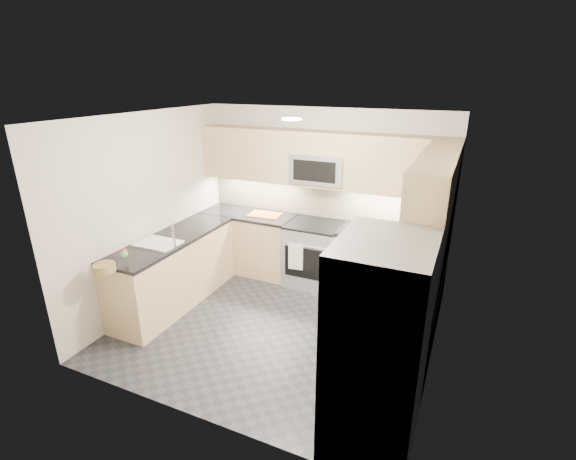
# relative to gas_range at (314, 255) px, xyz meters

# --- Properties ---
(floor) EXTENTS (3.60, 3.20, 0.00)m
(floor) POSITION_rel_gas_range_xyz_m (0.00, -1.28, -0.46)
(floor) COLOR #242429
(floor) RESTS_ON ground
(ceiling) EXTENTS (3.60, 3.20, 0.02)m
(ceiling) POSITION_rel_gas_range_xyz_m (0.00, -1.28, 2.04)
(ceiling) COLOR beige
(ceiling) RESTS_ON wall_back
(wall_back) EXTENTS (3.60, 0.02, 2.50)m
(wall_back) POSITION_rel_gas_range_xyz_m (0.00, 0.32, 0.79)
(wall_back) COLOR #BCB3A4
(wall_back) RESTS_ON floor
(wall_front) EXTENTS (3.60, 0.02, 2.50)m
(wall_front) POSITION_rel_gas_range_xyz_m (0.00, -2.88, 0.79)
(wall_front) COLOR #BCB3A4
(wall_front) RESTS_ON floor
(wall_left) EXTENTS (0.02, 3.20, 2.50)m
(wall_left) POSITION_rel_gas_range_xyz_m (-1.80, -1.28, 0.79)
(wall_left) COLOR #BCB3A4
(wall_left) RESTS_ON floor
(wall_right) EXTENTS (0.02, 3.20, 2.50)m
(wall_right) POSITION_rel_gas_range_xyz_m (1.80, -1.28, 0.79)
(wall_right) COLOR #BCB3A4
(wall_right) RESTS_ON floor
(base_cab_back_left) EXTENTS (1.42, 0.60, 0.90)m
(base_cab_back_left) POSITION_rel_gas_range_xyz_m (-1.09, 0.02, -0.01)
(base_cab_back_left) COLOR tan
(base_cab_back_left) RESTS_ON floor
(base_cab_back_right) EXTENTS (1.42, 0.60, 0.90)m
(base_cab_back_right) POSITION_rel_gas_range_xyz_m (1.09, 0.02, -0.01)
(base_cab_back_right) COLOR tan
(base_cab_back_right) RESTS_ON floor
(base_cab_right) EXTENTS (0.60, 1.70, 0.90)m
(base_cab_right) POSITION_rel_gas_range_xyz_m (1.50, -1.12, -0.01)
(base_cab_right) COLOR tan
(base_cab_right) RESTS_ON floor
(base_cab_peninsula) EXTENTS (0.60, 2.00, 0.90)m
(base_cab_peninsula) POSITION_rel_gas_range_xyz_m (-1.50, -1.28, -0.01)
(base_cab_peninsula) COLOR tan
(base_cab_peninsula) RESTS_ON floor
(countertop_back_left) EXTENTS (1.42, 0.63, 0.04)m
(countertop_back_left) POSITION_rel_gas_range_xyz_m (-1.09, 0.02, 0.47)
(countertop_back_left) COLOR black
(countertop_back_left) RESTS_ON base_cab_back_left
(countertop_back_right) EXTENTS (1.42, 0.63, 0.04)m
(countertop_back_right) POSITION_rel_gas_range_xyz_m (1.09, 0.02, 0.47)
(countertop_back_right) COLOR black
(countertop_back_right) RESTS_ON base_cab_back_right
(countertop_right) EXTENTS (0.63, 1.70, 0.04)m
(countertop_right) POSITION_rel_gas_range_xyz_m (1.50, -1.12, 0.47)
(countertop_right) COLOR black
(countertop_right) RESTS_ON base_cab_right
(countertop_peninsula) EXTENTS (0.63, 2.00, 0.04)m
(countertop_peninsula) POSITION_rel_gas_range_xyz_m (-1.50, -1.28, 0.47)
(countertop_peninsula) COLOR black
(countertop_peninsula) RESTS_ON base_cab_peninsula
(upper_cab_back) EXTENTS (3.60, 0.35, 0.75)m
(upper_cab_back) POSITION_rel_gas_range_xyz_m (0.00, 0.15, 1.37)
(upper_cab_back) COLOR tan
(upper_cab_back) RESTS_ON wall_back
(upper_cab_right) EXTENTS (0.35, 1.95, 0.75)m
(upper_cab_right) POSITION_rel_gas_range_xyz_m (1.62, -1.00, 1.37)
(upper_cab_right) COLOR tan
(upper_cab_right) RESTS_ON wall_right
(backsplash_back) EXTENTS (3.60, 0.01, 0.51)m
(backsplash_back) POSITION_rel_gas_range_xyz_m (0.00, 0.32, 0.74)
(backsplash_back) COLOR #C2AC8C
(backsplash_back) RESTS_ON wall_back
(backsplash_right) EXTENTS (0.01, 2.30, 0.51)m
(backsplash_right) POSITION_rel_gas_range_xyz_m (1.80, -0.82, 0.74)
(backsplash_right) COLOR #C2AC8C
(backsplash_right) RESTS_ON wall_right
(gas_range) EXTENTS (0.76, 0.65, 0.91)m
(gas_range) POSITION_rel_gas_range_xyz_m (0.00, 0.00, 0.00)
(gas_range) COLOR #A9ACB2
(gas_range) RESTS_ON floor
(range_cooktop) EXTENTS (0.76, 0.65, 0.03)m
(range_cooktop) POSITION_rel_gas_range_xyz_m (0.00, 0.00, 0.46)
(range_cooktop) COLOR black
(range_cooktop) RESTS_ON gas_range
(oven_door_glass) EXTENTS (0.62, 0.02, 0.45)m
(oven_door_glass) POSITION_rel_gas_range_xyz_m (0.00, -0.33, -0.01)
(oven_door_glass) COLOR black
(oven_door_glass) RESTS_ON gas_range
(oven_handle) EXTENTS (0.60, 0.02, 0.02)m
(oven_handle) POSITION_rel_gas_range_xyz_m (0.00, -0.35, 0.26)
(oven_handle) COLOR #B2B5BA
(oven_handle) RESTS_ON gas_range
(microwave) EXTENTS (0.76, 0.40, 0.40)m
(microwave) POSITION_rel_gas_range_xyz_m (0.00, 0.12, 1.24)
(microwave) COLOR gray
(microwave) RESTS_ON upper_cab_back
(microwave_door) EXTENTS (0.60, 0.01, 0.28)m
(microwave_door) POSITION_rel_gas_range_xyz_m (0.00, -0.08, 1.24)
(microwave_door) COLOR black
(microwave_door) RESTS_ON microwave
(refrigerator) EXTENTS (0.70, 0.90, 1.80)m
(refrigerator) POSITION_rel_gas_range_xyz_m (1.45, -2.43, 0.45)
(refrigerator) COLOR #9DA0A4
(refrigerator) RESTS_ON floor
(fridge_handle_left) EXTENTS (0.02, 0.02, 1.20)m
(fridge_handle_left) POSITION_rel_gas_range_xyz_m (1.08, -2.61, 0.49)
(fridge_handle_left) COLOR #B2B5BA
(fridge_handle_left) RESTS_ON refrigerator
(fridge_handle_right) EXTENTS (0.02, 0.02, 1.20)m
(fridge_handle_right) POSITION_rel_gas_range_xyz_m (1.08, -2.25, 0.49)
(fridge_handle_right) COLOR #B2B5BA
(fridge_handle_right) RESTS_ON refrigerator
(sink_basin) EXTENTS (0.52, 0.38, 0.16)m
(sink_basin) POSITION_rel_gas_range_xyz_m (-1.50, -1.53, 0.42)
(sink_basin) COLOR white
(sink_basin) RESTS_ON base_cab_peninsula
(faucet) EXTENTS (0.03, 0.03, 0.28)m
(faucet) POSITION_rel_gas_range_xyz_m (-1.24, -1.53, 0.62)
(faucet) COLOR silver
(faucet) RESTS_ON countertop_peninsula
(utensil_bowl) EXTENTS (0.29, 0.29, 0.16)m
(utensil_bowl) POSITION_rel_gas_range_xyz_m (1.59, 0.05, 0.56)
(utensil_bowl) COLOR #68C052
(utensil_bowl) RESTS_ON countertop_back_right
(cutting_board) EXTENTS (0.48, 0.35, 0.01)m
(cutting_board) POSITION_rel_gas_range_xyz_m (-0.81, 0.03, 0.49)
(cutting_board) COLOR #ED5316
(cutting_board) RESTS_ON countertop_back_left
(fruit_basket) EXTENTS (0.30, 0.30, 0.08)m
(fruit_basket) POSITION_rel_gas_range_xyz_m (-1.50, -2.36, 0.53)
(fruit_basket) COLOR olive
(fruit_basket) RESTS_ON countertop_peninsula
(fruit_apple) EXTENTS (0.06, 0.06, 0.06)m
(fruit_apple) POSITION_rel_gas_range_xyz_m (-1.51, -2.06, 0.60)
(fruit_apple) COLOR #AB1328
(fruit_apple) RESTS_ON fruit_basket
(fruit_pear) EXTENTS (0.08, 0.08, 0.08)m
(fruit_pear) POSITION_rel_gas_range_xyz_m (-1.43, -2.13, 0.60)
(fruit_pear) COLOR #50AA49
(fruit_pear) RESTS_ON fruit_basket
(dish_towel_check) EXTENTS (0.21, 0.04, 0.39)m
(dish_towel_check) POSITION_rel_gas_range_xyz_m (-0.13, -0.37, 0.10)
(dish_towel_check) COLOR white
(dish_towel_check) RESTS_ON oven_handle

